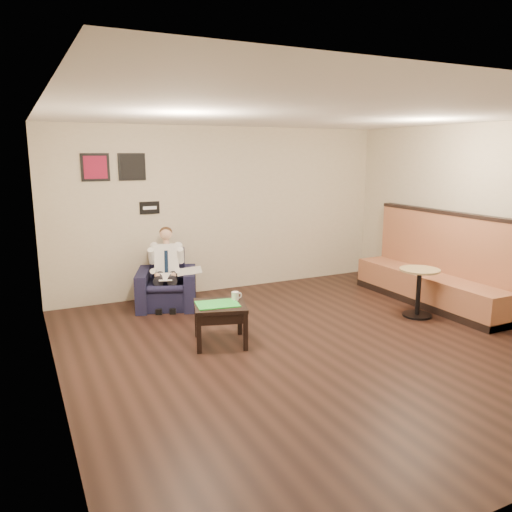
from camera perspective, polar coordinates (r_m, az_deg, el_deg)
name	(u,v)px	position (r m, az deg, el deg)	size (l,w,h in m)	color
ground	(318,346)	(6.38, 7.09, -10.15)	(6.00, 6.00, 0.00)	black
wall_back	(224,210)	(8.63, -3.64, 5.28)	(6.00, 0.02, 2.80)	beige
wall_left	(51,258)	(5.03, -22.43, -0.24)	(0.02, 6.00, 2.80)	beige
wall_right	(495,221)	(8.04, 25.61, 3.68)	(0.02, 6.00, 2.80)	beige
ceiling	(324,114)	(5.94, 7.79, 15.82)	(6.00, 6.00, 0.02)	white
seating_sign	(150,208)	(8.20, -12.06, 5.41)	(0.32, 0.02, 0.20)	black
art_print_left	(95,167)	(8.00, -17.89, 9.62)	(0.42, 0.03, 0.42)	maroon
art_print_right	(132,167)	(8.10, -14.00, 9.86)	(0.42, 0.03, 0.42)	black
armchair	(167,280)	(7.88, -10.18, -2.70)	(0.89, 0.89, 0.86)	black
seated_man	(166,272)	(7.73, -10.28, -1.76)	(0.56, 0.84, 1.17)	white
lap_papers	(165,277)	(7.66, -10.31, -2.37)	(0.20, 0.28, 0.01)	white
newspaper	(189,271)	(7.73, -7.62, -1.70)	(0.37, 0.47, 0.01)	silver
side_table	(220,324)	(6.34, -4.10, -7.72)	(0.63, 0.63, 0.52)	black
green_folder	(217,304)	(6.23, -4.44, -5.51)	(0.52, 0.37, 0.01)	green
coffee_mug	(235,296)	(6.39, -2.40, -4.59)	(0.09, 0.09, 0.11)	white
smartphone	(223,299)	(6.44, -3.77, -4.95)	(0.16, 0.08, 0.01)	black
banquette	(432,259)	(8.33, 19.45, -0.33)	(0.67, 2.83, 1.45)	#995A3B
cafe_table	(418,293)	(7.69, 18.06, -4.01)	(0.58, 0.58, 0.71)	tan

